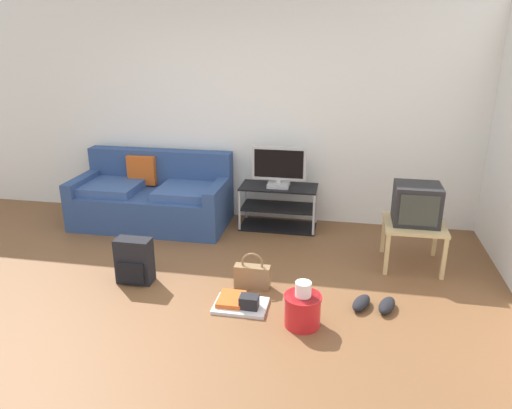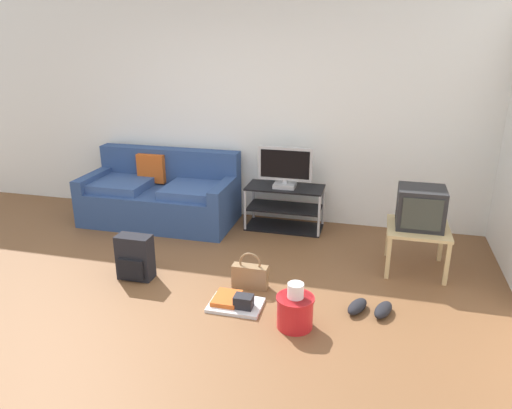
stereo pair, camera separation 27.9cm
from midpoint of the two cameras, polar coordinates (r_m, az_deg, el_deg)
ground_plane at (r=4.30m, az=-9.31°, el=-12.30°), size 9.00×9.80×0.02m
wall_back at (r=6.04m, az=-0.68°, el=11.10°), size 9.00×0.10×2.70m
couch at (r=6.11m, az=-9.87°, el=0.98°), size 1.85×0.91×0.86m
tv_stand at (r=5.82m, az=4.78°, el=-0.37°), size 0.91×0.43×0.52m
flat_tv at (r=5.65m, az=4.88°, el=4.32°), size 0.63×0.22×0.48m
side_table at (r=5.04m, az=20.09°, el=-3.19°), size 0.59×0.59×0.46m
crt_tv at (r=4.96m, az=20.42°, el=-0.35°), size 0.44×0.40×0.39m
backpack at (r=4.75m, az=-12.48°, el=-6.17°), size 0.34×0.25×0.44m
handbag at (r=4.52m, az=1.07°, el=-8.38°), size 0.33×0.11×0.35m
cleaning_bucket at (r=3.97m, az=6.70°, el=-12.22°), size 0.31×0.31×0.39m
sneakers_pair at (r=4.32m, az=15.19°, el=-11.76°), size 0.43×0.30×0.09m
floor_tray at (r=4.26m, az=-0.58°, el=-11.52°), size 0.46×0.33×0.14m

